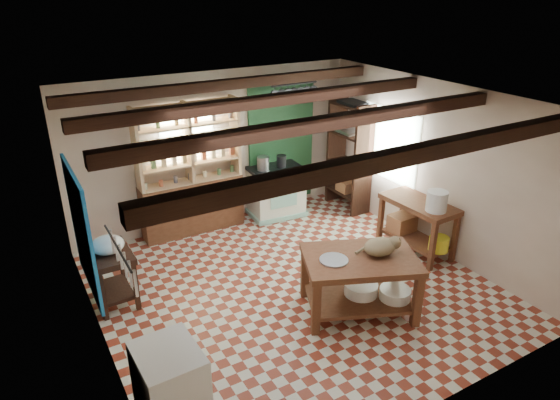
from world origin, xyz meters
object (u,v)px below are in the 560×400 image
right_counter (417,227)px  work_table (359,284)px  stove (276,192)px  cat (380,247)px  prep_table (113,277)px  white_cabinet (172,394)px

right_counter → work_table: bearing=-158.6°
stove → cat: (-0.26, -3.06, 0.43)m
right_counter → cat: bearing=-153.6°
right_counter → prep_table: bearing=164.8°
prep_table → stove: bearing=20.6°
work_table → stove: 3.05m
work_table → cat: cat is taller
prep_table → work_table: bearing=-34.6°
work_table → white_cabinet: size_ratio=1.44×
work_table → right_counter: size_ratio=1.17×
stove → right_counter: stove is taller
white_cabinet → work_table: bearing=12.1°
prep_table → right_counter: size_ratio=0.64×
stove → white_cabinet: bearing=-126.9°
right_counter → cat: size_ratio=2.72×
work_table → prep_table: 3.17m
work_table → prep_table: bearing=169.8°
work_table → right_counter: 1.90m
white_cabinet → stove: bearing=47.0°
stove → white_cabinet: (-3.18, -3.68, 0.03)m
work_table → stove: stove is taller
stove → right_counter: 2.54m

